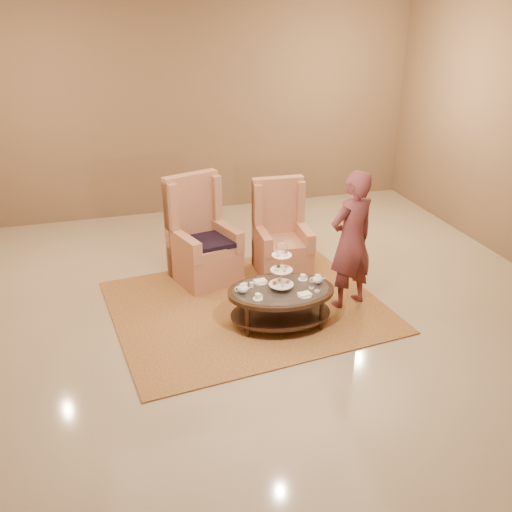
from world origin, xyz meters
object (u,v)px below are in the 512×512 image
object	(u,v)px
armchair_left	(201,245)
person	(351,240)
armchair_right	(281,242)
tea_table	(281,295)

from	to	relation	value
armchair_left	person	world-z (taller)	person
armchair_right	person	distance (m)	1.32
armchair_left	armchair_right	world-z (taller)	armchair_left
armchair_left	person	xyz separation A→B (m)	(1.59, -1.25, 0.39)
armchair_right	armchair_left	bearing A→B (deg)	177.31
tea_table	person	xyz separation A→B (m)	(0.95, 0.21, 0.49)
armchair_left	armchair_right	xyz separation A→B (m)	(1.09, -0.11, -0.04)
armchair_left	armchair_right	distance (m)	1.10
armchair_right	tea_table	bearing A→B (deg)	-105.48
tea_table	armchair_left	bearing A→B (deg)	119.41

